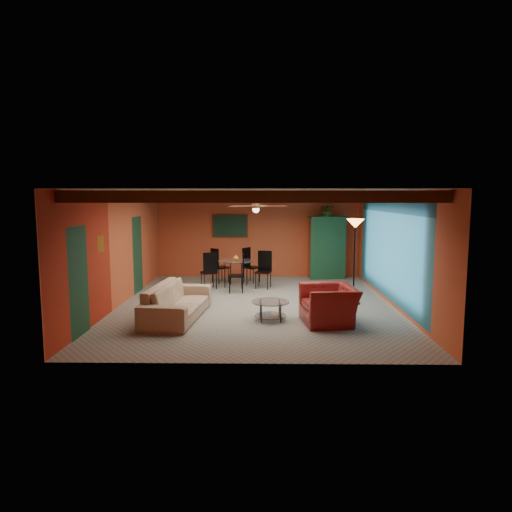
{
  "coord_description": "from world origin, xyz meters",
  "views": [
    {
      "loc": [
        0.18,
        -10.92,
        2.58
      ],
      "look_at": [
        0.0,
        0.2,
        1.15
      ],
      "focal_mm": 32.44,
      "sensor_mm": 36.0,
      "label": 1
    }
  ],
  "objects_px": {
    "sofa": "(178,301)",
    "dining_table": "(236,268)",
    "potted_plant": "(328,210)",
    "floor_lamp": "(354,261)",
    "coffee_table": "(270,310)",
    "armoire": "(327,248)",
    "vase": "(236,247)",
    "armchair": "(329,305)"
  },
  "relations": [
    {
      "from": "sofa",
      "to": "dining_table",
      "type": "bearing_deg",
      "value": -11.41
    },
    {
      "from": "floor_lamp",
      "to": "vase",
      "type": "distance_m",
      "value": 3.64
    },
    {
      "from": "sofa",
      "to": "armoire",
      "type": "xyz_separation_m",
      "value": [
        3.86,
        4.97,
        0.59
      ]
    },
    {
      "from": "armoire",
      "to": "floor_lamp",
      "type": "xyz_separation_m",
      "value": [
        0.17,
        -3.59,
        0.08
      ]
    },
    {
      "from": "potted_plant",
      "to": "floor_lamp",
      "type": "bearing_deg",
      "value": -87.34
    },
    {
      "from": "armchair",
      "to": "dining_table",
      "type": "height_order",
      "value": "dining_table"
    },
    {
      "from": "armchair",
      "to": "armoire",
      "type": "bearing_deg",
      "value": 165.27
    },
    {
      "from": "sofa",
      "to": "potted_plant",
      "type": "height_order",
      "value": "potted_plant"
    },
    {
      "from": "dining_table",
      "to": "armoire",
      "type": "height_order",
      "value": "armoire"
    },
    {
      "from": "armchair",
      "to": "potted_plant",
      "type": "distance_m",
      "value": 5.67
    },
    {
      "from": "sofa",
      "to": "vase",
      "type": "height_order",
      "value": "vase"
    },
    {
      "from": "floor_lamp",
      "to": "vase",
      "type": "xyz_separation_m",
      "value": [
        -2.98,
        2.09,
        0.11
      ]
    },
    {
      "from": "armchair",
      "to": "armoire",
      "type": "xyz_separation_m",
      "value": [
        0.67,
        5.35,
        0.57
      ]
    },
    {
      "from": "sofa",
      "to": "potted_plant",
      "type": "distance_m",
      "value": 6.54
    },
    {
      "from": "armoire",
      "to": "sofa",
      "type": "bearing_deg",
      "value": -137.46
    },
    {
      "from": "dining_table",
      "to": "armoire",
      "type": "bearing_deg",
      "value": 28.01
    },
    {
      "from": "dining_table",
      "to": "vase",
      "type": "distance_m",
      "value": 0.62
    },
    {
      "from": "armoire",
      "to": "floor_lamp",
      "type": "relative_size",
      "value": 0.92
    },
    {
      "from": "sofa",
      "to": "dining_table",
      "type": "xyz_separation_m",
      "value": [
        1.05,
        3.47,
        0.17
      ]
    },
    {
      "from": "dining_table",
      "to": "vase",
      "type": "xyz_separation_m",
      "value": [
        -0.0,
        0.0,
        0.62
      ]
    },
    {
      "from": "armchair",
      "to": "dining_table",
      "type": "bearing_deg",
      "value": -158.55
    },
    {
      "from": "coffee_table",
      "to": "armoire",
      "type": "relative_size",
      "value": 0.42
    },
    {
      "from": "armoire",
      "to": "armchair",
      "type": "bearing_deg",
      "value": -106.83
    },
    {
      "from": "coffee_table",
      "to": "potted_plant",
      "type": "bearing_deg",
      "value": 69.96
    },
    {
      "from": "armchair",
      "to": "dining_table",
      "type": "relative_size",
      "value": 0.58
    },
    {
      "from": "dining_table",
      "to": "sofa",
      "type": "bearing_deg",
      "value": -106.79
    },
    {
      "from": "dining_table",
      "to": "potted_plant",
      "type": "distance_m",
      "value": 3.58
    },
    {
      "from": "sofa",
      "to": "dining_table",
      "type": "height_order",
      "value": "dining_table"
    },
    {
      "from": "potted_plant",
      "to": "vase",
      "type": "bearing_deg",
      "value": -151.99
    },
    {
      "from": "potted_plant",
      "to": "armoire",
      "type": "bearing_deg",
      "value": 0.0
    },
    {
      "from": "dining_table",
      "to": "vase",
      "type": "height_order",
      "value": "vase"
    },
    {
      "from": "coffee_table",
      "to": "armoire",
      "type": "xyz_separation_m",
      "value": [
        1.87,
        5.13,
        0.75
      ]
    },
    {
      "from": "sofa",
      "to": "vase",
      "type": "xyz_separation_m",
      "value": [
        1.05,
        3.47,
        0.78
      ]
    },
    {
      "from": "armchair",
      "to": "armoire",
      "type": "height_order",
      "value": "armoire"
    },
    {
      "from": "armchair",
      "to": "vase",
      "type": "distance_m",
      "value": 4.47
    },
    {
      "from": "sofa",
      "to": "potted_plant",
      "type": "relative_size",
      "value": 4.87
    },
    {
      "from": "armchair",
      "to": "vase",
      "type": "bearing_deg",
      "value": -158.55
    },
    {
      "from": "sofa",
      "to": "floor_lamp",
      "type": "distance_m",
      "value": 4.31
    },
    {
      "from": "sofa",
      "to": "armchair",
      "type": "relative_size",
      "value": 2.09
    },
    {
      "from": "armoire",
      "to": "vase",
      "type": "relative_size",
      "value": 11.03
    },
    {
      "from": "armoire",
      "to": "floor_lamp",
      "type": "distance_m",
      "value": 3.59
    },
    {
      "from": "sofa",
      "to": "coffee_table",
      "type": "distance_m",
      "value": 2.0
    }
  ]
}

